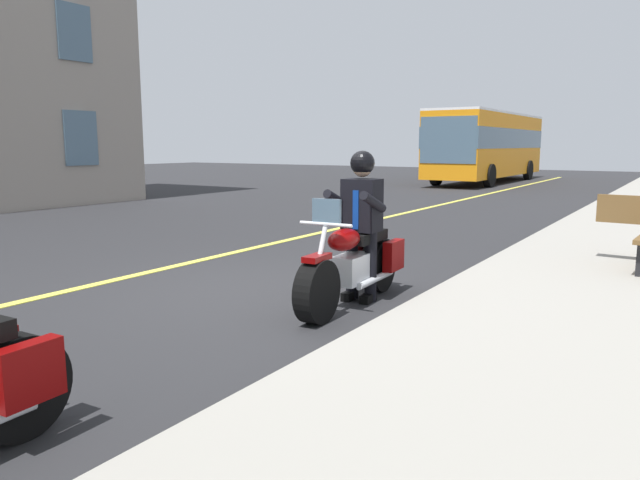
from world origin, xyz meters
name	(u,v)px	position (x,y,z in m)	size (l,w,h in m)	color
ground_plane	(255,292)	(0.00, 0.00, 0.00)	(80.00, 80.00, 0.00)	#28282B
lane_center_stripe	(144,273)	(0.00, -2.00, 0.01)	(60.00, 0.16, 0.01)	#E5DB4C
motorcycle_main	(354,265)	(-0.17, 1.30, 0.45)	(2.22, 0.66, 1.26)	black
rider_main	(361,212)	(-0.36, 1.28, 1.04)	(0.64, 0.57, 1.74)	black
bus_near	(488,143)	(-23.33, -4.20, 1.87)	(11.05, 2.70, 3.30)	orange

